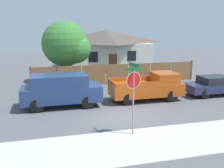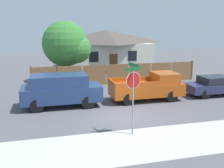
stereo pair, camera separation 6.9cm
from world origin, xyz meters
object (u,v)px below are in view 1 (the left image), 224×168
at_px(parked_sedan, 216,85).
at_px(house, 106,48).
at_px(oak_tree, 67,45).
at_px(orange_pickup, 149,87).
at_px(red_suv, 61,89).
at_px(stop_sign, 134,87).

bearing_deg(parked_sedan, house, 108.36).
relative_size(oak_tree, orange_pickup, 1.11).
bearing_deg(orange_pickup, house, 88.38).
bearing_deg(red_suv, stop_sign, -60.71).
bearing_deg(stop_sign, house, 64.08).
height_order(oak_tree, stop_sign, oak_tree).
bearing_deg(oak_tree, house, 53.78).
bearing_deg(stop_sign, parked_sedan, 16.41).
bearing_deg(red_suv, parked_sedan, 0.31).
relative_size(house, orange_pickup, 2.13).
distance_m(house, orange_pickup, 14.57).
height_order(oak_tree, orange_pickup, oak_tree).
bearing_deg(house, parked_sedan, -71.96).
relative_size(orange_pickup, parked_sedan, 1.05).
xyz_separation_m(red_suv, parked_sedan, (11.03, 0.00, -0.37)).
xyz_separation_m(house, oak_tree, (-5.17, -7.06, 0.97)).
bearing_deg(house, stop_sign, -99.93).
bearing_deg(house, oak_tree, -126.22).
height_order(house, orange_pickup, house).
relative_size(house, parked_sedan, 2.24).
relative_size(house, oak_tree, 1.91).
relative_size(oak_tree, red_suv, 1.11).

